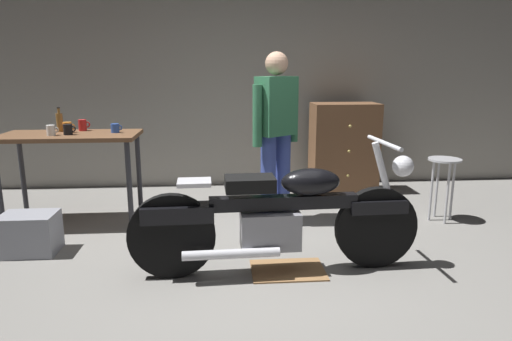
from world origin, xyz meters
name	(u,v)px	position (x,y,z in m)	size (l,w,h in m)	color
ground_plane	(258,276)	(0.00, 0.00, 0.00)	(12.00, 12.00, 0.00)	gray
back_wall	(239,65)	(0.00, 2.80, 1.55)	(8.00, 0.12, 3.10)	gray
workbench	(70,145)	(-1.71, 1.34, 0.79)	(1.30, 0.64, 0.90)	brown
motorcycle	(279,215)	(0.17, 0.07, 0.45)	(2.19, 0.60, 1.00)	black
person_standing	(276,130)	(0.28, 1.24, 0.93)	(0.48, 0.40, 1.67)	#3A4B9B
shop_stool	(444,172)	(1.96, 1.12, 0.50)	(0.32, 0.32, 0.64)	#B2B2B7
wooden_dresser	(344,148)	(1.27, 2.30, 0.55)	(0.80, 0.47, 1.10)	brown
drip_tray	(288,270)	(0.24, 0.07, 0.01)	(0.56, 0.40, 0.01)	olive
storage_bin	(30,234)	(-1.86, 0.59, 0.17)	(0.44, 0.32, 0.34)	gray
mug_black_matte	(68,129)	(-1.69, 1.27, 0.95)	(0.12, 0.08, 0.10)	black
mug_white_ceramic	(51,130)	(-1.83, 1.23, 0.95)	(0.11, 0.08, 0.10)	white
mug_orange_travel	(68,127)	(-1.75, 1.43, 0.95)	(0.12, 0.08, 0.10)	orange
mug_blue_enamel	(115,128)	(-1.28, 1.38, 0.94)	(0.11, 0.08, 0.09)	#2D51AD
mug_red_diner	(83,125)	(-1.64, 1.55, 0.96)	(0.12, 0.08, 0.11)	red
bottle	(60,122)	(-1.84, 1.50, 1.00)	(0.06, 0.06, 0.24)	olive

